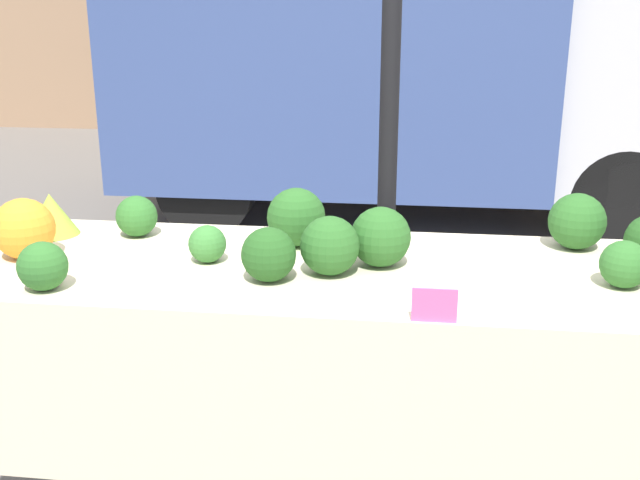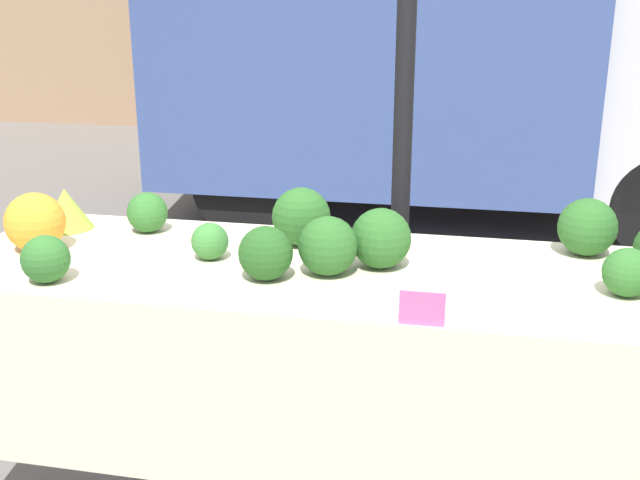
% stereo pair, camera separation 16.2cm
% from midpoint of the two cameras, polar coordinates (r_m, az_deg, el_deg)
% --- Properties ---
extents(tent_pole, '(0.07, 0.07, 2.62)m').
position_cam_midpoint_polar(tent_pole, '(2.74, 3.60, 10.45)').
color(tent_pole, black).
rests_on(tent_pole, ground_plane).
extents(parked_truck, '(4.34, 2.16, 2.54)m').
position_cam_midpoint_polar(parked_truck, '(6.09, 4.78, 14.70)').
color(parked_truck, '#384C84').
rests_on(parked_truck, ground_plane).
extents(market_table, '(2.24, 0.76, 0.91)m').
position_cam_midpoint_polar(market_table, '(2.18, -2.37, -5.55)').
color(market_table, beige).
rests_on(market_table, ground_plane).
extents(orange_cauliflower, '(0.18, 0.18, 0.18)m').
position_cam_midpoint_polar(orange_cauliflower, '(2.44, -23.43, 0.78)').
color(orange_cauliflower, orange).
rests_on(orange_cauliflower, market_table).
extents(romanesco_head, '(0.18, 0.18, 0.14)m').
position_cam_midpoint_polar(romanesco_head, '(2.66, -21.47, 1.82)').
color(romanesco_head, '#93B238').
rests_on(romanesco_head, market_table).
extents(broccoli_head_0, '(0.17, 0.17, 0.17)m').
position_cam_midpoint_polar(broccoli_head_0, '(2.11, -1.46, -0.47)').
color(broccoli_head_0, '#285B23').
rests_on(broccoli_head_0, market_table).
extents(broccoli_head_1, '(0.13, 0.13, 0.13)m').
position_cam_midpoint_polar(broccoli_head_1, '(2.15, 20.20, -1.78)').
color(broccoli_head_1, '#2D6628').
rests_on(broccoli_head_1, market_table).
extents(broccoli_head_2, '(0.11, 0.11, 0.11)m').
position_cam_midpoint_polar(broccoli_head_2, '(2.25, -10.63, -0.32)').
color(broccoli_head_2, '#387533').
rests_on(broccoli_head_2, market_table).
extents(broccoli_head_4, '(0.18, 0.18, 0.18)m').
position_cam_midpoint_polar(broccoli_head_4, '(2.18, 2.52, 0.21)').
color(broccoli_head_4, '#285B23').
rests_on(broccoli_head_4, market_table).
extents(broccoli_head_5, '(0.13, 0.13, 0.13)m').
position_cam_midpoint_polar(broccoli_head_5, '(2.16, -22.42, -1.89)').
color(broccoli_head_5, '#2D6628').
rests_on(broccoli_head_5, market_table).
extents(broccoli_head_6, '(0.14, 0.14, 0.14)m').
position_cam_midpoint_polar(broccoli_head_6, '(2.55, -15.58, 1.74)').
color(broccoli_head_6, '#2D6628').
rests_on(broccoli_head_6, market_table).
extents(broccoli_head_7, '(0.18, 0.18, 0.18)m').
position_cam_midpoint_polar(broccoli_head_7, '(2.44, 17.22, 1.34)').
color(broccoli_head_7, '#285B23').
rests_on(broccoli_head_7, market_table).
extents(broccoli_head_9, '(0.19, 0.19, 0.19)m').
position_cam_midpoint_polar(broccoli_head_9, '(2.36, -3.79, 1.73)').
color(broccoli_head_9, '#285B23').
rests_on(broccoli_head_9, market_table).
extents(broccoli_head_10, '(0.15, 0.15, 0.15)m').
position_cam_midpoint_polar(broccoli_head_10, '(2.07, -6.18, -1.14)').
color(broccoli_head_10, '#23511E').
rests_on(broccoli_head_10, market_table).
extents(price_sign, '(0.11, 0.01, 0.09)m').
position_cam_midpoint_polar(price_sign, '(1.82, 6.19, -5.01)').
color(price_sign, '#F45B9E').
rests_on(price_sign, market_table).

